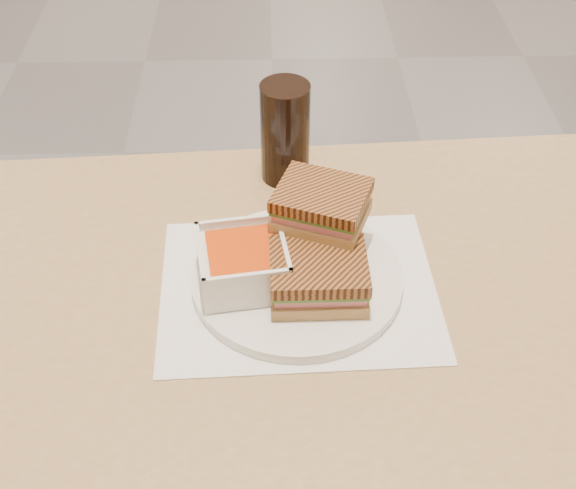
{
  "coord_description": "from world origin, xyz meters",
  "views": [
    {
      "loc": [
        -0.01,
        -2.69,
        1.44
      ],
      "look_at": [
        0.01,
        -2.0,
        0.82
      ],
      "focal_mm": 46.82,
      "sensor_mm": 36.0,
      "label": 1
    }
  ],
  "objects_px": {
    "panini_lower": "(318,276)",
    "plate": "(297,278)",
    "soup_bowl": "(243,264)",
    "main_table": "(359,359)",
    "cola_glass": "(285,133)"
  },
  "relations": [
    {
      "from": "main_table",
      "to": "cola_glass",
      "type": "relative_size",
      "value": 7.92
    },
    {
      "from": "plate",
      "to": "soup_bowl",
      "type": "height_order",
      "value": "soup_bowl"
    },
    {
      "from": "main_table",
      "to": "plate",
      "type": "distance_m",
      "value": 0.15
    },
    {
      "from": "plate",
      "to": "soup_bowl",
      "type": "distance_m",
      "value": 0.08
    },
    {
      "from": "soup_bowl",
      "to": "cola_glass",
      "type": "xyz_separation_m",
      "value": [
        0.06,
        0.24,
        0.04
      ]
    },
    {
      "from": "plate",
      "to": "soup_bowl",
      "type": "bearing_deg",
      "value": -174.55
    },
    {
      "from": "panini_lower",
      "to": "soup_bowl",
      "type": "bearing_deg",
      "value": 164.96
    },
    {
      "from": "cola_glass",
      "to": "panini_lower",
      "type": "bearing_deg",
      "value": -82.61
    },
    {
      "from": "cola_glass",
      "to": "plate",
      "type": "bearing_deg",
      "value": -87.65
    },
    {
      "from": "soup_bowl",
      "to": "cola_glass",
      "type": "height_order",
      "value": "cola_glass"
    },
    {
      "from": "panini_lower",
      "to": "plate",
      "type": "bearing_deg",
      "value": 128.21
    },
    {
      "from": "plate",
      "to": "soup_bowl",
      "type": "xyz_separation_m",
      "value": [
        -0.07,
        -0.01,
        0.03
      ]
    },
    {
      "from": "plate",
      "to": "cola_glass",
      "type": "distance_m",
      "value": 0.25
    },
    {
      "from": "main_table",
      "to": "soup_bowl",
      "type": "height_order",
      "value": "soup_bowl"
    },
    {
      "from": "soup_bowl",
      "to": "cola_glass",
      "type": "relative_size",
      "value": 0.79
    }
  ]
}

